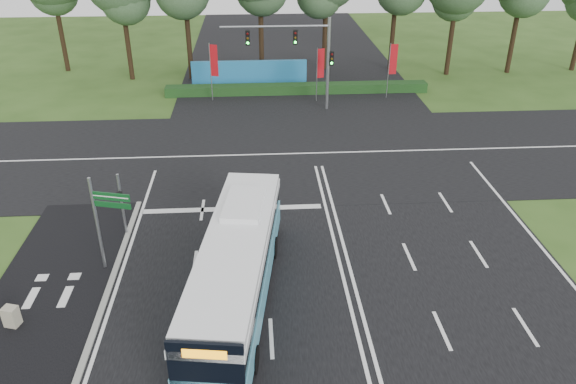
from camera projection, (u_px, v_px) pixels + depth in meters
name	position (u px, v px, depth m)	size (l,w,h in m)	color
ground	(339.00, 260.00, 25.88)	(120.00, 120.00, 0.00)	#2E4C19
road_main	(339.00, 260.00, 25.87)	(20.00, 120.00, 0.04)	black
road_cross	(312.00, 153.00, 36.44)	(120.00, 14.00, 0.05)	black
bike_path	(41.00, 314.00, 22.52)	(5.00, 18.00, 0.06)	black
kerb_strip	(101.00, 311.00, 22.64)	(0.25, 18.00, 0.12)	gray
city_bus	(237.00, 268.00, 22.44)	(4.07, 12.02, 3.38)	#5AB4D1
pedestrian_signal	(121.00, 203.00, 26.98)	(0.26, 0.41, 3.30)	gray
street_sign	(103.00, 215.00, 23.95)	(1.73, 0.53, 4.55)	gray
utility_cabinet	(11.00, 317.00, 21.73)	(0.54, 0.45, 0.90)	#A49C84
banner_flag_left	(213.00, 64.00, 44.30)	(0.65, 0.29, 4.68)	gray
banner_flag_mid	(320.00, 67.00, 44.37)	(0.62, 0.24, 4.35)	gray
banner_flag_right	(392.00, 63.00, 45.05)	(0.67, 0.08, 4.52)	gray
traffic_light_gantry	(305.00, 50.00, 41.75)	(8.41, 0.28, 7.00)	gray
hedge	(297.00, 89.00, 47.27)	(22.00, 1.20, 0.80)	#143513
blue_hoarding	(249.00, 73.00, 48.92)	(10.00, 0.30, 2.20)	#1E6EA4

